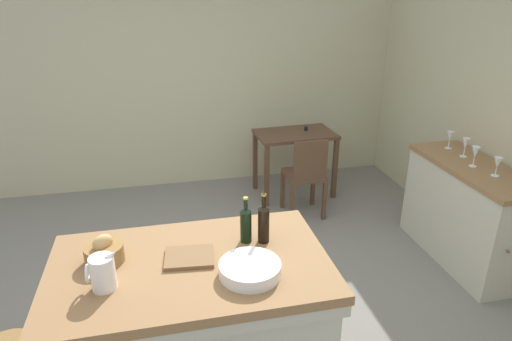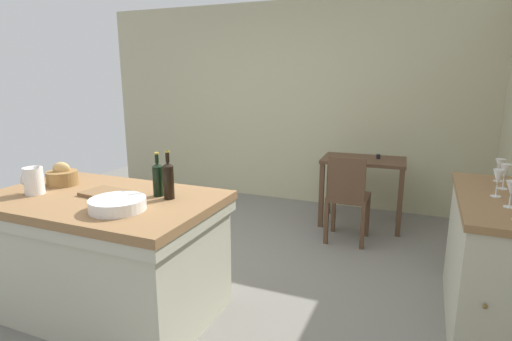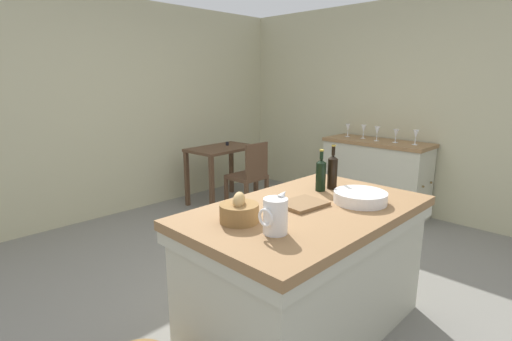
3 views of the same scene
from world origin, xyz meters
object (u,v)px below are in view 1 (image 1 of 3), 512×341
(wine_glass_far_right, at_px, (450,137))
(wine_glass_middle, at_px, (475,153))
(wine_glass_right, at_px, (466,144))
(wine_bottle_dark, at_px, (264,223))
(wine_bottle_amber, at_px, (246,224))
(cutting_board, at_px, (189,257))
(wash_bowl, at_px, (250,269))
(wooden_chair, at_px, (306,174))
(side_cabinet, at_px, (467,213))
(bread_basket, at_px, (104,252))
(wine_glass_left, at_px, (498,163))
(writing_desk, at_px, (295,143))
(island_table, at_px, (194,317))
(pitcher, at_px, (102,272))

(wine_glass_far_right, bearing_deg, wine_glass_middle, -98.94)
(wine_glass_right, bearing_deg, wine_bottle_dark, -156.21)
(wine_glass_middle, bearing_deg, wine_bottle_amber, -162.51)
(cutting_board, height_order, wine_bottle_amber, wine_bottle_amber)
(wash_bowl, height_order, wine_glass_far_right, wine_glass_far_right)
(wooden_chair, bearing_deg, side_cabinet, -43.11)
(side_cabinet, distance_m, wine_glass_far_right, 0.73)
(wooden_chair, xyz_separation_m, wine_bottle_dark, (-0.89, -1.78, 0.50))
(side_cabinet, height_order, wine_bottle_amber, wine_bottle_amber)
(bread_basket, height_order, wine_glass_left, wine_glass_left)
(writing_desk, bearing_deg, wine_glass_left, -59.92)
(wine_glass_right, bearing_deg, island_table, -157.59)
(wooden_chair, relative_size, wine_glass_far_right, 5.44)
(wine_bottle_amber, bearing_deg, island_table, -155.93)
(cutting_board, relative_size, wine_glass_far_right, 1.71)
(cutting_board, bearing_deg, writing_desk, 60.04)
(cutting_board, bearing_deg, wine_glass_middle, 17.64)
(island_table, relative_size, wine_glass_far_right, 9.72)
(wine_bottle_dark, bearing_deg, writing_desk, 68.16)
(wine_glass_middle, bearing_deg, wash_bowl, -154.79)
(wine_bottle_amber, bearing_deg, writing_desk, 65.72)
(island_table, xyz_separation_m, wooden_chair, (1.36, 1.91, 0.03))
(cutting_board, bearing_deg, wine_bottle_dark, 11.32)
(wine_bottle_dark, xyz_separation_m, wine_glass_left, (2.05, 0.47, 0.03))
(wash_bowl, xyz_separation_m, wine_glass_left, (2.20, 0.80, 0.13))
(bread_basket, height_order, wine_glass_middle, wine_glass_middle)
(pitcher, relative_size, wine_bottle_amber, 0.76)
(island_table, xyz_separation_m, wine_glass_left, (2.52, 0.61, 0.56))
(writing_desk, xyz_separation_m, wine_glass_right, (1.13, -1.45, 0.40))
(bread_basket, distance_m, wine_glass_middle, 3.04)
(writing_desk, bearing_deg, wine_glass_right, -52.26)
(side_cabinet, bearing_deg, island_table, -161.70)
(pitcher, xyz_separation_m, cutting_board, (0.46, 0.17, -0.09))
(island_table, distance_m, cutting_board, 0.41)
(wine_glass_left, bearing_deg, wine_glass_middle, 100.77)
(wash_bowl, relative_size, wine_glass_left, 2.17)
(side_cabinet, relative_size, cutting_board, 4.58)
(wine_bottle_amber, xyz_separation_m, wine_glass_middle, (2.11, 0.67, 0.05))
(wooden_chair, bearing_deg, wine_bottle_amber, -119.69)
(writing_desk, xyz_separation_m, cutting_board, (-1.42, -2.46, 0.24))
(pitcher, bearing_deg, side_cabinet, 17.98)
(side_cabinet, xyz_separation_m, wine_bottle_dark, (-2.05, -0.70, 0.54))
(bread_basket, relative_size, wine_bottle_dark, 0.68)
(wash_bowl, xyz_separation_m, wine_bottle_dark, (0.16, 0.32, 0.10))
(cutting_board, relative_size, wine_bottle_dark, 0.86)
(wooden_chair, xyz_separation_m, wine_glass_far_right, (1.19, -0.64, 0.54))
(side_cabinet, height_order, bread_basket, bread_basket)
(island_table, bearing_deg, wine_bottle_amber, 24.07)
(cutting_board, height_order, wine_glass_middle, wine_glass_middle)
(pitcher, relative_size, wine_glass_middle, 1.30)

